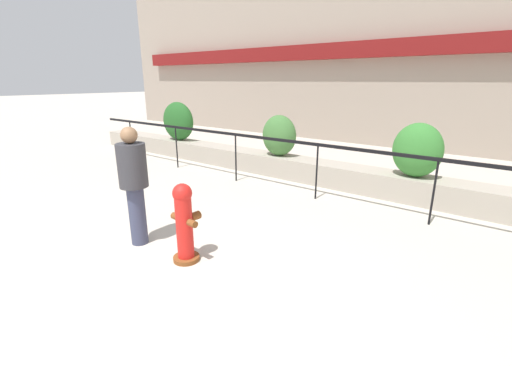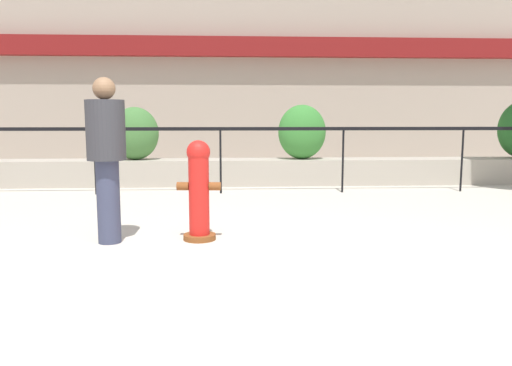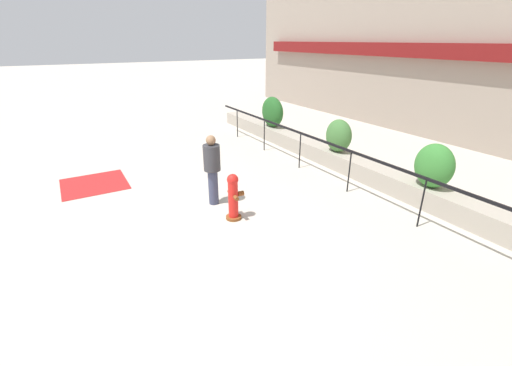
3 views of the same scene
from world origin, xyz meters
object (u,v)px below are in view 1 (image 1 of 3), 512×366
Objects in this scene: fire_hydrant at (184,222)px; pedestrian at (134,179)px; hedge_bush_1 at (279,136)px; hedge_bush_2 at (417,150)px; hedge_bush_0 at (178,121)px.

pedestrian reaches higher than fire_hydrant.
hedge_bush_1 is 0.96× the size of hedge_bush_2.
hedge_bush_2 is at bearing 0.00° from hedge_bush_0.
hedge_bush_0 is at bearing 180.00° from hedge_bush_2.
hedge_bush_2 is 5.23m from pedestrian.
pedestrian reaches higher than hedge_bush_2.
fire_hydrant is at bearing -111.79° from hedge_bush_2.
pedestrian reaches higher than hedge_bush_1.
hedge_bush_1 is 4.50m from pedestrian.
fire_hydrant is (1.47, -4.39, -0.45)m from hedge_bush_1.
hedge_bush_2 is at bearing 68.21° from fire_hydrant.
hedge_bush_0 is at bearing 180.00° from hedge_bush_1.
hedge_bush_1 reaches higher than fire_hydrant.
hedge_bush_0 is 1.21× the size of hedge_bush_1.
fire_hydrant is at bearing -71.46° from hedge_bush_1.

